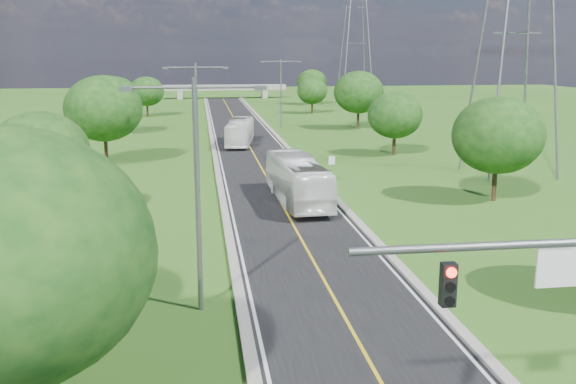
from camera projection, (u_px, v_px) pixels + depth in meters
name	position (u px, v px, depth m)	size (l,w,h in m)	color
ground	(250.00, 147.00, 75.22)	(260.00, 260.00, 0.00)	#2F5A19
road	(246.00, 140.00, 81.02)	(8.00, 150.00, 0.06)	black
curb_left	(212.00, 140.00, 80.43)	(0.50, 150.00, 0.22)	gray
curb_right	(279.00, 139.00, 81.57)	(0.50, 150.00, 0.22)	gray
speed_limit_sign	(332.00, 165.00, 54.28)	(0.55, 0.09, 2.40)	slate
overpass	(223.00, 88.00, 152.08)	(30.00, 3.00, 3.20)	gray
streetlight_near_left	(197.00, 176.00, 26.70)	(5.90, 0.25, 10.00)	slate
streetlight_mid_left	(197.00, 108.00, 58.62)	(5.90, 0.25, 10.00)	slate
streetlight_far_right	(281.00, 87.00, 92.16)	(5.90, 0.25, 10.00)	slate
power_tower_near	(518.00, 16.00, 55.83)	(9.00, 6.40, 28.00)	slate
power_tower_far	(356.00, 36.00, 128.92)	(9.00, 6.40, 28.00)	slate
tree_lb	(40.00, 153.00, 41.11)	(6.30, 6.30, 7.33)	black
tree_lc	(104.00, 109.00, 62.32)	(7.56, 7.56, 8.79)	black
tree_ld	(114.00, 98.00, 85.40)	(6.72, 6.72, 7.82)	black
tree_le	(147.00, 91.00, 109.09)	(5.88, 5.88, 6.84)	black
tree_lf	(0.00, 257.00, 16.37)	(7.98, 7.98, 9.28)	black
tree_rb	(498.00, 135.00, 47.30)	(6.72, 6.72, 7.82)	black
tree_rc	(395.00, 115.00, 68.57)	(5.88, 5.88, 6.84)	black
tree_rd	(359.00, 92.00, 91.86)	(7.14, 7.14, 8.30)	black
tree_re	(312.00, 91.00, 115.00)	(5.46, 5.46, 6.35)	black
tree_rf	(312.00, 82.00, 134.69)	(6.30, 6.30, 7.33)	black
bus_outbound	(298.00, 180.00, 47.22)	(2.85, 12.16, 3.39)	white
bus_inbound	(240.00, 132.00, 76.58)	(2.57, 10.96, 3.05)	white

